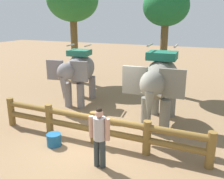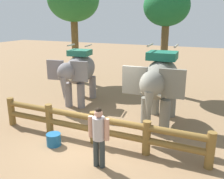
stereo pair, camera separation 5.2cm
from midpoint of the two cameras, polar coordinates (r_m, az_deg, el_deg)
The scene contains 8 objects.
ground_plane at distance 8.16m, azimuth -4.60°, elevation -12.51°, with size 60.00×60.00×0.00m, color #856748.
log_fence at distance 8.05m, azimuth -4.01°, elevation -8.09°, with size 7.21×0.35×1.05m.
elephant_near_left at distance 11.57m, azimuth -7.46°, elevation 4.11°, with size 1.81×3.22×2.72m.
elephant_center at distance 9.20m, azimuth 10.98°, elevation 1.77°, with size 1.98×3.47×2.98m.
tourist_woman_in_black at distance 6.66m, azimuth -2.80°, elevation -9.95°, with size 0.60×0.33×1.69m.
tree_far_left at distance 13.24m, azimuth 12.39°, elevation 17.47°, with size 2.28×2.28×5.40m.
tree_back_center at distance 15.67m, azimuth -8.68°, elevation 19.32°, with size 3.02×3.02×6.21m.
feed_bucket at distance 8.25m, azimuth -12.93°, elevation -11.03°, with size 0.45×0.45×0.39m.
Camera 2 is at (3.46, -6.29, 3.89)m, focal length 40.21 mm.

